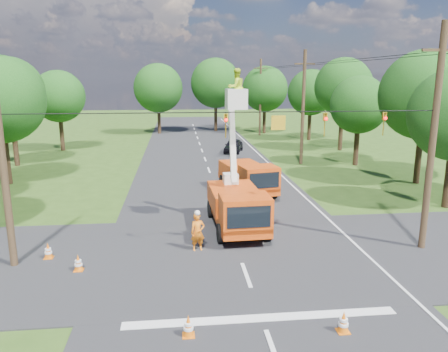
{
  "coord_description": "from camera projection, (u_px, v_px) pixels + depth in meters",
  "views": [
    {
      "loc": [
        -2.6,
        -15.81,
        7.72
      ],
      "look_at": [
        -0.19,
        6.5,
        2.6
      ],
      "focal_mm": 35.0,
      "sensor_mm": 36.0,
      "label": 1
    }
  ],
  "objects": [
    {
      "name": "signal_span",
      "position": [
        293.0,
        122.0,
        18.17
      ],
      "size": [
        18.0,
        0.29,
        1.07
      ],
      "color": "black",
      "rests_on": "ground"
    },
    {
      "name": "traffic_cone_5",
      "position": [
        48.0,
        251.0,
        18.86
      ],
      "size": [
        0.38,
        0.38,
        0.71
      ],
      "color": "orange",
      "rests_on": "ground"
    },
    {
      "name": "traffic_cone_4",
      "position": [
        78.0,
        263.0,
        17.65
      ],
      "size": [
        0.38,
        0.38,
        0.71
      ],
      "color": "orange",
      "rests_on": "ground"
    },
    {
      "name": "road_main",
      "position": [
        209.0,
        171.0,
        36.7
      ],
      "size": [
        12.0,
        100.0,
        0.06
      ],
      "primitive_type": "cube",
      "color": "black",
      "rests_on": "ground"
    },
    {
      "name": "edge_line",
      "position": [
        274.0,
        169.0,
        37.29
      ],
      "size": [
        0.12,
        90.0,
        0.02
      ],
      "primitive_type": "cube",
      "color": "silver",
      "rests_on": "ground"
    },
    {
      "name": "pole_right_near",
      "position": [
        433.0,
        138.0,
        19.01
      ],
      "size": [
        1.8,
        0.3,
        10.0
      ],
      "color": "#4C3823",
      "rests_on": "ground"
    },
    {
      "name": "tree_left_e",
      "position": [
        10.0,
        91.0,
        37.37
      ],
      "size": [
        5.8,
        5.8,
        9.41
      ],
      "color": "#382616",
      "rests_on": "ground"
    },
    {
      "name": "stop_bar",
      "position": [
        262.0,
        319.0,
        14.21
      ],
      "size": [
        9.0,
        0.45,
        0.02
      ],
      "primitive_type": "cube",
      "color": "silver",
      "rests_on": "ground"
    },
    {
      "name": "ground",
      "position": [
        209.0,
        171.0,
        36.7
      ],
      "size": [
        140.0,
        140.0,
        0.0
      ],
      "primitive_type": "plane",
      "color": "#2B4916",
      "rests_on": "ground"
    },
    {
      "name": "tree_right_b",
      "position": [
        425.0,
        95.0,
        31.03
      ],
      "size": [
        6.4,
        6.4,
        9.65
      ],
      "color": "#382616",
      "rests_on": "ground"
    },
    {
      "name": "traffic_cone_8",
      "position": [
        248.0,
        214.0,
        23.96
      ],
      "size": [
        0.38,
        0.38,
        0.71
      ],
      "color": "orange",
      "rests_on": "ground"
    },
    {
      "name": "traffic_cone_3",
      "position": [
        249.0,
        193.0,
        28.33
      ],
      "size": [
        0.38,
        0.38,
        0.71
      ],
      "color": "orange",
      "rests_on": "ground"
    },
    {
      "name": "road_cross",
      "position": [
        239.0,
        256.0,
        19.25
      ],
      "size": [
        56.0,
        10.0,
        0.07
      ],
      "primitive_type": "cube",
      "color": "black",
      "rests_on": "ground"
    },
    {
      "name": "tree_far_b",
      "position": [
        216.0,
        83.0,
        61.67
      ],
      "size": [
        7.0,
        7.0,
        10.32
      ],
      "color": "#382616",
      "rests_on": "ground"
    },
    {
      "name": "traffic_cone_0",
      "position": [
        188.0,
        326.0,
        13.19
      ],
      "size": [
        0.38,
        0.38,
        0.71
      ],
      "color": "orange",
      "rests_on": "ground"
    },
    {
      "name": "pole_right_mid",
      "position": [
        303.0,
        107.0,
        38.39
      ],
      "size": [
        1.8,
        0.3,
        10.0
      ],
      "color": "#4C3823",
      "rests_on": "ground"
    },
    {
      "name": "bucket_truck",
      "position": [
        237.0,
        197.0,
        22.24
      ],
      "size": [
        2.72,
        6.38,
        8.12
      ],
      "rotation": [
        0.0,
        0.0,
        0.04
      ],
      "color": "#D94C0F",
      "rests_on": "ground"
    },
    {
      "name": "pole_right_far",
      "position": [
        260.0,
        97.0,
        57.78
      ],
      "size": [
        1.8,
        0.3,
        10.0
      ],
      "color": "#4C3823",
      "rests_on": "ground"
    },
    {
      "name": "traffic_cone_1",
      "position": [
        343.0,
        322.0,
        13.39
      ],
      "size": [
        0.38,
        0.38,
        0.71
      ],
      "color": "orange",
      "rests_on": "ground"
    },
    {
      "name": "tree_right_d",
      "position": [
        343.0,
        87.0,
        45.49
      ],
      "size": [
        6.0,
        6.0,
        9.7
      ],
      "color": "#382616",
      "rests_on": "ground"
    },
    {
      "name": "tree_far_c",
      "position": [
        265.0,
        89.0,
        59.61
      ],
      "size": [
        6.2,
        6.2,
        9.18
      ],
      "color": "#382616",
      "rests_on": "ground"
    },
    {
      "name": "traffic_cone_7",
      "position": [
        262.0,
        176.0,
        33.15
      ],
      "size": [
        0.38,
        0.38,
        0.71
      ],
      "color": "orange",
      "rests_on": "ground"
    },
    {
      "name": "second_truck",
      "position": [
        248.0,
        177.0,
        29.14
      ],
      "size": [
        3.38,
        6.38,
        2.27
      ],
      "rotation": [
        0.0,
        0.0,
        0.2
      ],
      "color": "#D94C0F",
      "rests_on": "ground"
    },
    {
      "name": "tree_far_a",
      "position": [
        158.0,
        88.0,
        59.03
      ],
      "size": [
        6.6,
        6.6,
        9.5
      ],
      "color": "#382616",
      "rests_on": "ground"
    },
    {
      "name": "tree_right_c",
      "position": [
        359.0,
        105.0,
        37.87
      ],
      "size": [
        5.0,
        5.0,
        7.83
      ],
      "color": "#382616",
      "rests_on": "ground"
    },
    {
      "name": "ground_worker",
      "position": [
        198.0,
        232.0,
        19.63
      ],
      "size": [
        0.71,
        0.54,
        1.77
      ],
      "primitive_type": "imported",
      "rotation": [
        0.0,
        0.0,
        0.19
      ],
      "color": "#F55A14",
      "rests_on": "ground"
    },
    {
      "name": "tree_left_d",
      "position": [
        0.0,
        100.0,
        30.86
      ],
      "size": [
        6.2,
        6.2,
        9.24
      ],
      "color": "#382616",
      "rests_on": "ground"
    },
    {
      "name": "pole_left",
      "position": [
        2.0,
        160.0,
        17.25
      ],
      "size": [
        0.3,
        0.3,
        9.0
      ],
      "color": "#4C3823",
      "rests_on": "ground"
    },
    {
      "name": "tree_right_e",
      "position": [
        311.0,
        93.0,
        53.33
      ],
      "size": [
        5.6,
        5.6,
        8.63
      ],
      "color": "#382616",
      "rests_on": "ground"
    },
    {
      "name": "distant_car",
      "position": [
        233.0,
        146.0,
        45.4
      ],
      "size": [
        2.7,
        4.32,
        1.37
      ],
      "primitive_type": "imported",
      "rotation": [
        0.0,
        0.0,
        -0.29
      ],
      "color": "black",
      "rests_on": "ground"
    },
    {
      "name": "tree_left_f",
      "position": [
        59.0,
        97.0,
        45.51
      ],
      "size": [
        5.4,
        5.4,
        8.4
      ],
      "color": "#382616",
      "rests_on": "ground"
    },
    {
      "name": "traffic_cone_2",
      "position": [
        233.0,
        209.0,
        24.88
      ],
      "size": [
        0.38,
        0.38,
        0.71
      ],
      "color": "orange",
      "rests_on": "ground"
    }
  ]
}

